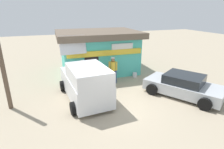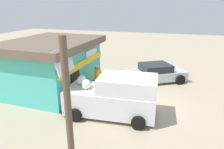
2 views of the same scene
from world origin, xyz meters
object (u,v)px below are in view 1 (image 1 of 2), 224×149
at_px(vendor_standing, 113,68).
at_px(unloaded_banana_pile, 73,78).
at_px(delivery_van, 85,82).
at_px(parked_sedan, 183,86).
at_px(customer_bending, 85,75).
at_px(paint_bucket, 135,75).
at_px(storefront_bar, 98,51).

bearing_deg(vendor_standing, unloaded_banana_pile, 152.57).
relative_size(delivery_van, unloaded_banana_pile, 5.50).
relative_size(parked_sedan, customer_bending, 3.39).
relative_size(parked_sedan, paint_bucket, 13.17).
bearing_deg(unloaded_banana_pile, parked_sedan, -38.91).
height_order(delivery_van, paint_bucket, delivery_van).
height_order(parked_sedan, customer_bending, customer_bending).
relative_size(storefront_bar, unloaded_banana_pile, 7.27).
relative_size(vendor_standing, unloaded_banana_pile, 2.03).
bearing_deg(vendor_standing, customer_bending, -176.50).
bearing_deg(vendor_standing, parked_sedan, -46.04).
distance_m(parked_sedan, unloaded_banana_pile, 6.91).
height_order(parked_sedan, unloaded_banana_pile, parked_sedan).
bearing_deg(delivery_van, storefront_bar, 65.80).
xyz_separation_m(delivery_van, vendor_standing, (2.17, 1.68, 0.01)).
xyz_separation_m(storefront_bar, paint_bucket, (2.00, -2.30, -1.42)).
height_order(customer_bending, unloaded_banana_pile, customer_bending).
bearing_deg(parked_sedan, delivery_van, 164.65).
xyz_separation_m(delivery_van, parked_sedan, (5.15, -1.42, -0.39)).
xyz_separation_m(parked_sedan, paint_bucket, (-1.16, 3.56, -0.42)).
height_order(storefront_bar, delivery_van, delivery_van).
distance_m(delivery_van, vendor_standing, 2.74).
relative_size(vendor_standing, customer_bending, 1.32).
bearing_deg(delivery_van, vendor_standing, 37.77).
height_order(customer_bending, paint_bucket, customer_bending).
distance_m(unloaded_banana_pile, paint_bucket, 4.27).
distance_m(vendor_standing, paint_bucket, 2.05).
relative_size(delivery_van, vendor_standing, 2.71).
distance_m(parked_sedan, paint_bucket, 3.77).
xyz_separation_m(unloaded_banana_pile, paint_bucket, (4.20, -0.77, -0.04)).
height_order(storefront_bar, customer_bending, storefront_bar).
distance_m(delivery_van, customer_bending, 1.61).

